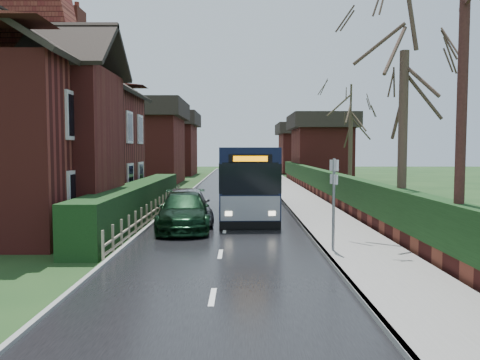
{
  "coord_description": "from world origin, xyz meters",
  "views": [
    {
      "loc": [
        0.56,
        -15.55,
        3.08
      ],
      "look_at": [
        0.58,
        4.2,
        1.8
      ],
      "focal_mm": 35.0,
      "sensor_mm": 36.0,
      "label": 1
    }
  ],
  "objects_px": {
    "brick_house": "(25,120)",
    "bus_stop_sign": "(334,192)",
    "car_green": "(184,211)",
    "telegraph_pole": "(461,131)",
    "bus": "(244,181)",
    "car_silver": "(187,205)"
  },
  "relations": [
    {
      "from": "brick_house",
      "to": "bus",
      "type": "height_order",
      "value": "brick_house"
    },
    {
      "from": "car_silver",
      "to": "telegraph_pole",
      "type": "relative_size",
      "value": 0.64
    },
    {
      "from": "car_green",
      "to": "telegraph_pole",
      "type": "xyz_separation_m",
      "value": [
        7.4,
        -6.93,
        2.82
      ]
    },
    {
      "from": "brick_house",
      "to": "bus_stop_sign",
      "type": "bearing_deg",
      "value": -29.47
    },
    {
      "from": "car_silver",
      "to": "brick_house",
      "type": "bearing_deg",
      "value": 162.54
    },
    {
      "from": "bus",
      "to": "car_green",
      "type": "relative_size",
      "value": 2.17
    },
    {
      "from": "car_silver",
      "to": "bus_stop_sign",
      "type": "xyz_separation_m",
      "value": [
        4.97,
        -6.16,
        1.11
      ]
    },
    {
      "from": "car_green",
      "to": "bus",
      "type": "bearing_deg",
      "value": 58.67
    },
    {
      "from": "car_green",
      "to": "bus_stop_sign",
      "type": "bearing_deg",
      "value": -47.21
    },
    {
      "from": "car_green",
      "to": "telegraph_pole",
      "type": "relative_size",
      "value": 0.7
    },
    {
      "from": "bus_stop_sign",
      "to": "car_silver",
      "type": "bearing_deg",
      "value": 111.3
    },
    {
      "from": "bus_stop_sign",
      "to": "telegraph_pole",
      "type": "distance_m",
      "value": 3.86
    },
    {
      "from": "telegraph_pole",
      "to": "car_silver",
      "type": "bearing_deg",
      "value": 144.51
    },
    {
      "from": "car_silver",
      "to": "bus_stop_sign",
      "type": "distance_m",
      "value": 7.99
    },
    {
      "from": "bus",
      "to": "car_silver",
      "type": "distance_m",
      "value": 4.07
    },
    {
      "from": "car_silver",
      "to": "bus_stop_sign",
      "type": "bearing_deg",
      "value": -63.36
    },
    {
      "from": "bus_stop_sign",
      "to": "telegraph_pole",
      "type": "bearing_deg",
      "value": -62.01
    },
    {
      "from": "brick_house",
      "to": "car_green",
      "type": "height_order",
      "value": "brick_house"
    },
    {
      "from": "car_green",
      "to": "car_silver",
      "type": "bearing_deg",
      "value": 87.4
    },
    {
      "from": "brick_house",
      "to": "telegraph_pole",
      "type": "xyz_separation_m",
      "value": [
        14.53,
        -9.25,
        -0.86
      ]
    },
    {
      "from": "brick_house",
      "to": "bus_stop_sign",
      "type": "xyz_separation_m",
      "value": [
        12.04,
        -6.8,
        -2.51
      ]
    },
    {
      "from": "car_green",
      "to": "telegraph_pole",
      "type": "height_order",
      "value": "telegraph_pole"
    }
  ]
}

